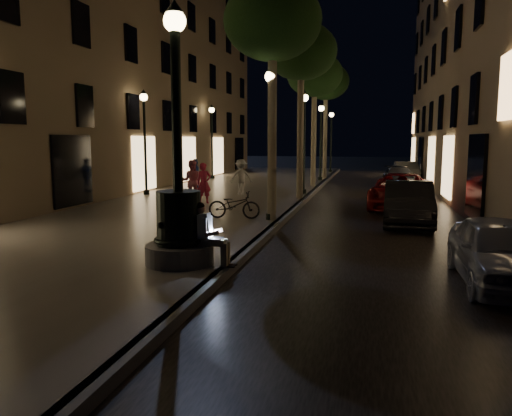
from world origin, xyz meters
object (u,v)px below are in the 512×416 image
(seated_man_laptop, at_px, (208,232))
(pedestrian_red, at_px, (204,183))
(pedestrian_white, at_px, (241,177))
(bicycle, at_px, (234,205))
(car_third, at_px, (401,191))
(pedestrian_blue, at_px, (196,177))
(lamp_left_b, at_px, (145,129))
(pedestrian_pink, at_px, (192,181))
(lamp_curb_d, at_px, (331,133))
(tree_near, at_px, (273,23))
(lamp_left_c, at_px, (212,132))
(tree_far, at_px, (326,82))
(stroller, at_px, (179,205))
(tree_third, at_px, (315,76))
(car_front, at_px, (500,251))
(fountain_lamppost, at_px, (179,215))
(car_second, at_px, (408,203))
(car_fifth, at_px, (406,172))
(lamp_curb_c, at_px, (321,132))
(lamp_curb_a, at_px, (271,123))
(tree_second, at_px, (301,53))
(car_rear, at_px, (399,177))
(lamp_curb_b, at_px, (304,129))

(seated_man_laptop, height_order, pedestrian_red, pedestrian_red)
(pedestrian_white, distance_m, bicycle, 7.21)
(car_third, xyz_separation_m, pedestrian_blue, (-9.11, 1.32, 0.33))
(lamp_left_b, bearing_deg, bicycle, -45.61)
(pedestrian_pink, bearing_deg, lamp_curb_d, -114.80)
(tree_near, height_order, pedestrian_blue, tree_near)
(seated_man_laptop, bearing_deg, lamp_left_c, 107.68)
(tree_far, relative_size, stroller, 7.31)
(tree_third, relative_size, lamp_left_c, 1.50)
(tree_far, relative_size, pedestrian_blue, 4.52)
(car_front, bearing_deg, pedestrian_white, 123.50)
(fountain_lamppost, distance_m, car_second, 8.76)
(car_second, bearing_deg, car_fifth, 88.88)
(lamp_curb_d, relative_size, car_second, 1.13)
(lamp_curb_c, relative_size, car_second, 1.13)
(tree_near, relative_size, pedestrian_pink, 4.27)
(pedestrian_red, bearing_deg, bicycle, -95.20)
(lamp_curb_a, relative_size, pedestrian_white, 2.94)
(fountain_lamppost, distance_m, lamp_curb_d, 30.08)
(tree_second, xyz_separation_m, car_rear, (4.56, 8.03, -5.73))
(seated_man_laptop, relative_size, car_third, 0.26)
(car_second, bearing_deg, fountain_lamppost, -122.49)
(tree_third, height_order, car_rear, tree_third)
(lamp_left_c, bearing_deg, car_rear, -9.50)
(fountain_lamppost, bearing_deg, lamp_left_b, 118.07)
(seated_man_laptop, height_order, pedestrian_white, pedestrian_white)
(pedestrian_white, bearing_deg, lamp_curb_b, 175.16)
(lamp_left_c, bearing_deg, pedestrian_white, -64.46)
(stroller, bearing_deg, lamp_curb_d, 58.87)
(seated_man_laptop, distance_m, lamp_curb_b, 14.20)
(seated_man_laptop, relative_size, pedestrian_red, 0.80)
(tree_near, xyz_separation_m, tree_far, (0.03, 18.00, 0.20))
(lamp_curb_a, bearing_deg, tree_near, 0.00)
(car_front, bearing_deg, pedestrian_blue, 130.81)
(tree_far, height_order, lamp_curb_b, tree_far)
(car_fifth, bearing_deg, car_second, -96.67)
(car_third, bearing_deg, lamp_left_b, -178.62)
(tree_third, distance_m, pedestrian_blue, 8.98)
(lamp_curb_c, relative_size, car_rear, 1.15)
(tree_far, height_order, lamp_curb_c, tree_far)
(lamp_curb_d, bearing_deg, pedestrian_blue, -105.28)
(tree_far, bearing_deg, car_fifth, 8.55)
(seated_man_laptop, distance_m, lamp_curb_d, 30.09)
(pedestrian_red, distance_m, pedestrian_white, 3.58)
(lamp_left_c, bearing_deg, lamp_curb_a, -66.07)
(tree_third, height_order, pedestrian_red, tree_third)
(lamp_left_b, height_order, car_fifth, lamp_left_b)
(seated_man_laptop, xyz_separation_m, bicycle, (-1.09, 5.95, -0.24))
(stroller, xyz_separation_m, pedestrian_pink, (-1.35, 4.78, 0.34))
(tree_near, xyz_separation_m, car_front, (5.45, -5.43, -5.60))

